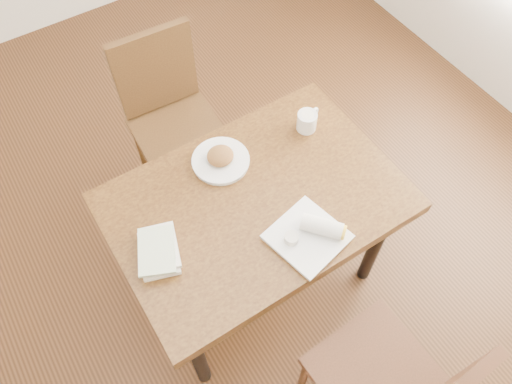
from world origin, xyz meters
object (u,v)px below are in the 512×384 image
chair_far (170,111)px  plate_scone (221,159)px  table (256,210)px  coffee_mug (307,120)px  plate_burrito (312,234)px  book_stack (159,251)px

chair_far → plate_scone: size_ratio=3.96×
table → chair_far: size_ratio=1.20×
chair_far → coffee_mug: size_ratio=7.66×
table → plate_burrito: size_ratio=3.81×
book_stack → chair_far: bearing=62.2°
coffee_mug → book_stack: bearing=-166.1°
table → chair_far: (-0.01, 0.78, -0.11)m
coffee_mug → plate_scone: bearing=174.7°
book_stack → table: bearing=1.3°
plate_burrito → book_stack: bearing=154.4°
coffee_mug → plate_burrito: 0.54m
plate_scone → plate_burrito: size_ratio=0.80×
table → coffee_mug: 0.45m
table → plate_burrito: 0.29m
chair_far → coffee_mug: (0.40, -0.59, 0.25)m
table → coffee_mug: (0.39, 0.19, 0.13)m
chair_far → plate_scone: chair_far is taller
coffee_mug → plate_burrito: coffee_mug is taller
coffee_mug → book_stack: coffee_mug is taller
table → chair_far: chair_far is taller
chair_far → plate_scone: 0.59m
plate_scone → table: bearing=-83.5°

